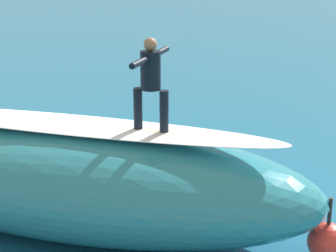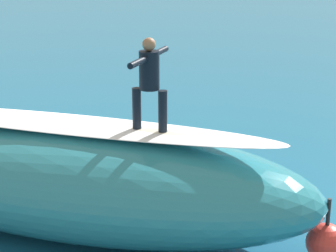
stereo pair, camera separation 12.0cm
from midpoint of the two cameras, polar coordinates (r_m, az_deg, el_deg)
name	(u,v)px [view 2 (the right image)]	position (r m, az deg, el deg)	size (l,w,h in m)	color
ground_plane	(85,181)	(13.26, -7.31, -4.98)	(120.00, 120.00, 0.00)	#196084
wave_crest	(78,178)	(10.97, -7.88, -4.75)	(8.44, 3.04, 1.88)	teal
wave_foam_lip	(75,125)	(10.63, -8.11, 0.11)	(7.17, 1.06, 0.08)	white
surfboard_riding	(150,132)	(10.16, -1.32, -0.57)	(2.14, 0.50, 0.08)	#EAE5C6
surfer_riding	(149,77)	(9.90, -1.36, 4.45)	(0.58, 1.39, 1.50)	black
surfboard_paddling	(181,155)	(14.46, 1.41, -2.65)	(2.21, 0.55, 0.08)	#33B2D1
surfer_paddling	(184,150)	(14.31, 1.70, -2.17)	(1.17, 1.34, 0.29)	black
buoy_marker	(326,243)	(10.42, 14.48, -10.23)	(0.64, 0.64, 1.08)	red
foam_patch_near	(18,130)	(16.47, -13.31, -0.40)	(0.59, 0.36, 0.15)	white
foam_patch_far	(182,190)	(12.55, 1.57, -5.81)	(0.74, 0.61, 0.16)	white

